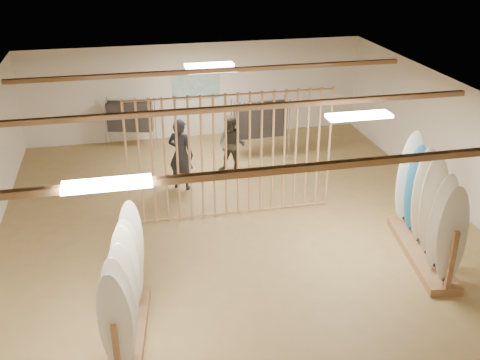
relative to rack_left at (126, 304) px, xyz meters
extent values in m
plane|color=#A3844F|center=(2.42, 2.84, -0.63)|extent=(12.00, 12.00, 0.00)
plane|color=#9B9892|center=(2.42, 2.84, 2.17)|extent=(12.00, 12.00, 0.00)
plane|color=white|center=(2.42, 8.84, 0.77)|extent=(12.00, 0.00, 12.00)
plane|color=white|center=(7.42, 2.84, 0.77)|extent=(0.00, 12.00, 12.00)
cube|color=#9C6E47|center=(2.42, 2.84, 2.09)|extent=(9.50, 6.12, 0.10)
cube|color=white|center=(2.42, 2.84, 2.11)|extent=(1.20, 0.35, 0.06)
cylinder|color=tan|center=(0.22, 3.64, 0.77)|extent=(0.05, 0.05, 2.78)
cylinder|color=tan|center=(0.48, 3.64, 0.77)|extent=(0.05, 0.05, 2.78)
cylinder|color=tan|center=(0.74, 3.64, 0.77)|extent=(0.05, 0.05, 2.78)
cylinder|color=tan|center=(1.00, 3.64, 0.77)|extent=(0.05, 0.05, 2.78)
cylinder|color=tan|center=(1.26, 3.64, 0.77)|extent=(0.05, 0.05, 2.78)
cylinder|color=tan|center=(1.51, 3.64, 0.77)|extent=(0.05, 0.05, 2.78)
cylinder|color=tan|center=(1.77, 3.64, 0.77)|extent=(0.05, 0.05, 2.78)
cylinder|color=tan|center=(2.03, 3.64, 0.77)|extent=(0.05, 0.05, 2.78)
cylinder|color=tan|center=(2.29, 3.64, 0.77)|extent=(0.05, 0.05, 2.78)
cylinder|color=tan|center=(2.55, 3.64, 0.77)|extent=(0.05, 0.05, 2.78)
cylinder|color=tan|center=(2.81, 3.64, 0.77)|extent=(0.05, 0.05, 2.78)
cylinder|color=tan|center=(3.07, 3.64, 0.77)|extent=(0.05, 0.05, 2.78)
cylinder|color=tan|center=(3.33, 3.64, 0.77)|extent=(0.05, 0.05, 2.78)
cylinder|color=tan|center=(3.58, 3.64, 0.77)|extent=(0.05, 0.05, 2.78)
cylinder|color=tan|center=(3.84, 3.64, 0.77)|extent=(0.05, 0.05, 2.78)
cylinder|color=tan|center=(4.10, 3.64, 0.77)|extent=(0.05, 0.05, 2.78)
cylinder|color=tan|center=(4.36, 3.64, 0.77)|extent=(0.05, 0.05, 2.78)
cylinder|color=tan|center=(4.62, 3.64, 0.77)|extent=(0.05, 0.05, 2.78)
cube|color=#3596BC|center=(2.42, 8.82, 0.97)|extent=(1.40, 0.03, 0.90)
cube|color=#9C6E47|center=(0.00, 0.00, -0.56)|extent=(0.85, 2.34, 0.14)
cylinder|color=black|center=(0.00, 0.00, 0.29)|extent=(0.35, 2.22, 0.01)
ellipsoid|color=white|center=(-0.14, -0.94, 0.36)|extent=(0.45, 0.12, 1.71)
ellipsoid|color=white|center=(-0.09, -0.56, 0.36)|extent=(0.45, 0.12, 1.71)
ellipsoid|color=white|center=(-0.03, -0.19, 0.36)|extent=(0.45, 0.12, 1.71)
ellipsoid|color=white|center=(0.03, 0.19, 0.36)|extent=(0.45, 0.12, 1.71)
ellipsoid|color=silver|center=(0.09, 0.56, 0.36)|extent=(0.45, 0.12, 1.71)
ellipsoid|color=white|center=(0.14, 0.94, 0.36)|extent=(0.45, 0.12, 1.71)
cube|color=#9C6E47|center=(5.67, 1.14, -0.55)|extent=(1.03, 2.72, 0.16)
cylinder|color=black|center=(5.67, 1.14, 0.44)|extent=(0.45, 2.57, 0.01)
ellipsoid|color=white|center=(5.48, 0.03, 0.52)|extent=(0.52, 0.15, 1.98)
ellipsoid|color=silver|center=(5.56, 0.47, 0.52)|extent=(0.52, 0.15, 1.98)
ellipsoid|color=silver|center=(5.63, 0.92, 0.52)|extent=(0.52, 0.15, 1.98)
ellipsoid|color=silver|center=(5.71, 1.36, 0.52)|extent=(0.52, 0.15, 1.98)
ellipsoid|color=#2D8CD1|center=(5.79, 1.80, 0.52)|extent=(0.52, 0.15, 1.98)
ellipsoid|color=white|center=(5.86, 2.25, 0.52)|extent=(0.52, 0.15, 1.98)
cylinder|color=silver|center=(0.43, 8.24, 0.77)|extent=(1.31, 0.39, 0.03)
cube|color=black|center=(0.43, 8.24, 0.31)|extent=(1.30, 0.67, 0.82)
cylinder|color=silver|center=(0.43, 8.24, 0.09)|extent=(0.03, 0.03, 1.45)
cylinder|color=silver|center=(3.87, 6.83, 0.94)|extent=(1.52, 0.12, 0.03)
cube|color=black|center=(3.87, 6.83, 0.43)|extent=(1.43, 0.47, 0.92)
cylinder|color=silver|center=(3.87, 6.83, 0.18)|extent=(0.03, 0.03, 1.63)
imported|color=black|center=(1.50, 5.24, 0.37)|extent=(0.88, 0.82, 2.01)
imported|color=#38362B|center=(2.88, 5.89, 0.23)|extent=(1.05, 0.98, 1.73)
camera|label=1|loc=(0.19, -7.22, 5.33)|focal=42.00mm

